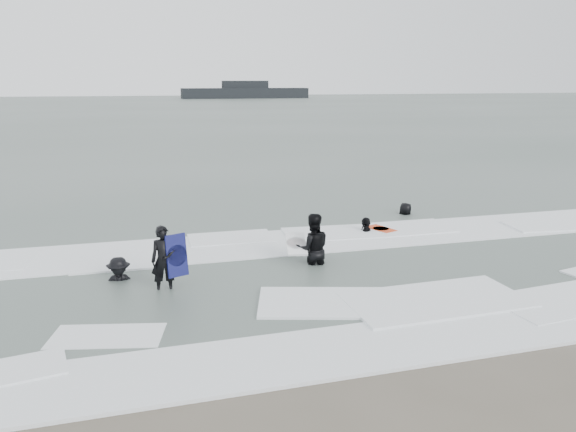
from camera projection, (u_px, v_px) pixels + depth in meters
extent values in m
plane|color=brown|center=(357.00, 334.00, 10.54)|extent=(320.00, 320.00, 0.00)
plane|color=#47544C|center=(160.00, 110.00, 85.56)|extent=(320.00, 320.00, 0.00)
imported|color=black|center=(166.00, 292.00, 12.58)|extent=(0.57, 0.38, 1.56)
imported|color=black|center=(312.00, 264.00, 14.47)|extent=(1.00, 0.82, 1.91)
imported|color=black|center=(119.00, 283.00, 13.15)|extent=(0.96, 0.56, 1.48)
imported|color=black|center=(366.00, 234.00, 17.35)|extent=(0.83, 1.06, 1.68)
imported|color=black|center=(405.00, 216.00, 19.67)|extent=(0.93, 0.88, 1.61)
cube|color=white|center=(370.00, 346.00, 9.97)|extent=(30.03, 2.32, 0.07)
cube|color=white|center=(279.00, 244.00, 16.16)|extent=(30.00, 2.60, 0.09)
cube|color=black|center=(245.00, 93.00, 140.09)|extent=(31.42, 5.61, 2.47)
cube|color=black|center=(245.00, 84.00, 139.59)|extent=(11.22, 3.37, 1.80)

